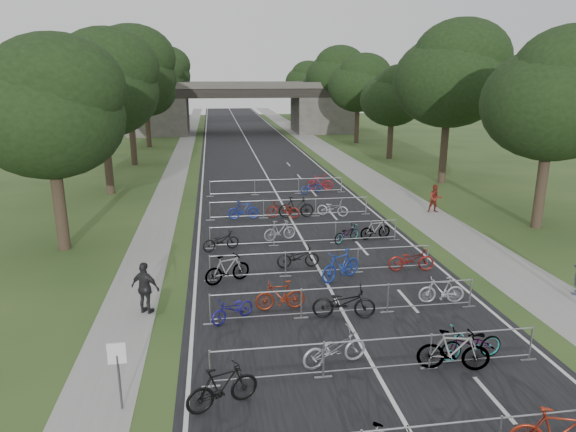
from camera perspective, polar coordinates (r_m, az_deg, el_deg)
The scene contains 50 objects.
road at distance 59.27m, azimuth -4.17°, elevation 7.62°, with size 11.00×140.00×0.01m, color black.
sidewalk_right at distance 60.38m, azimuth 3.49°, elevation 7.78°, with size 3.00×140.00×0.01m, color gray.
sidewalk_left at distance 59.20m, azimuth -11.48°, elevation 7.35°, with size 2.00×140.00×0.01m, color gray.
lane_markings at distance 59.27m, azimuth -4.17°, elevation 7.62°, with size 0.12×140.00×0.00m, color silver.
overpass_bridge at distance 73.82m, azimuth -5.13°, elevation 11.90°, with size 31.00×8.00×7.05m.
park_sign at distance 13.64m, azimuth -18.39°, elevation -15.32°, with size 0.45×0.06×1.83m.
tree_left_0 at distance 25.54m, azimuth -24.92°, elevation 10.52°, with size 6.72×6.72×10.25m.
tree_right_0 at distance 30.07m, azimuth 27.63°, elevation 11.58°, with size 7.17×7.17×10.93m.
tree_left_1 at distance 37.17m, azimuth -19.93°, elevation 13.41°, with size 7.56×7.56×11.53m.
tree_right_1 at distance 40.43m, azimuth 17.72°, elevation 14.54°, with size 8.18×8.18×12.47m.
tree_left_2 at distance 49.00m, azimuth -17.29°, elevation 14.87°, with size 8.40×8.40×12.81m.
tree_right_2 at distance 51.56m, azimuth 11.66°, elevation 12.81°, with size 6.16×6.16×9.39m.
tree_left_3 at distance 60.92m, azimuth -15.49°, elevation 13.45°, with size 6.72×6.72×10.25m.
tree_right_3 at distance 62.95m, azimuth 7.93°, elevation 14.30°, with size 7.17×7.17×10.93m.
tree_left_4 at distance 72.83m, azimuth -14.42°, elevation 14.41°, with size 7.56×7.56×11.53m.
tree_right_4 at distance 74.55m, azimuth 5.32°, elevation 15.29°, with size 8.18×8.18×12.47m.
tree_left_5 at distance 84.78m, azimuth -13.65°, elevation 15.10°, with size 8.40×8.40×12.81m.
tree_right_5 at distance 86.29m, azimuth 3.37°, elevation 14.05°, with size 6.16×6.16×9.39m.
tree_left_6 at distance 96.76m, azimuth -12.98°, elevation 14.17°, with size 6.72×6.72×10.25m.
tree_right_6 at distance 98.05m, azimuth 1.92°, elevation 14.81°, with size 7.17×7.17×10.93m.
barrier_row_1 at distance 14.93m, azimuth 9.94°, elevation -15.05°, with size 9.70×0.08×1.10m.
barrier_row_2 at distance 17.99m, azimuth 6.36°, elevation -9.36°, with size 9.70×0.08×1.10m.
barrier_row_3 at distance 21.39m, azimuth 3.80°, elevation -5.15°, with size 9.70×0.08×1.10m.
barrier_row_4 at distance 25.10m, azimuth 1.89°, elevation -1.97°, with size 9.70×0.08×1.10m.
barrier_row_5 at distance 29.85m, azimuth 0.19°, elevation 0.88°, with size 9.70×0.08×1.10m.
barrier_row_6 at distance 35.63m, azimuth -1.25°, elevation 3.28°, with size 9.70×0.08×1.10m.
bike_4 at distance 13.52m, azimuth -7.31°, elevation -18.35°, with size 0.54×1.91×1.15m, color black.
bike_5 at distance 15.16m, azimuth 5.19°, elevation -14.45°, with size 0.69×1.99×1.04m, color #9B9CA2.
bike_6 at distance 15.54m, azimuth 17.92°, elevation -14.05°, with size 0.57×2.03×1.22m, color #A0A3A8.
bike_7 at distance 16.24m, azimuth 19.71°, elevation -13.22°, with size 0.69×1.98×1.04m, color #A0A3A8.
bike_8 at distance 17.65m, azimuth -6.16°, elevation -10.26°, with size 0.58×1.66×0.87m, color navy.
bike_9 at distance 18.30m, azimuth -0.88°, elevation -8.83°, with size 0.51×1.79×1.08m, color maroon.
bike_10 at distance 17.81m, azimuth 6.23°, elevation -9.55°, with size 0.75×2.15×1.13m, color black.
bike_11 at distance 19.61m, azimuth 16.69°, elevation -7.91°, with size 0.48×1.68×1.01m, color #A8A7AF.
bike_12 at distance 20.67m, azimuth -6.75°, elevation -5.88°, with size 0.55×1.94×1.16m, color #A0A3A8.
bike_13 at distance 22.13m, azimuth 1.12°, elevation -4.58°, with size 0.64×1.84×0.97m, color black.
bike_14 at distance 20.90m, azimuth 5.87°, elevation -5.49°, with size 0.59×2.07×1.25m, color navy.
bike_15 at distance 22.37m, azimuth 13.51°, elevation -4.72°, with size 0.68×1.95×1.02m, color maroon.
bike_16 at distance 24.45m, azimuth -7.48°, elevation -2.77°, with size 0.63×1.80×0.95m, color black.
bike_17 at distance 25.68m, azimuth -0.91°, elevation -1.63°, with size 0.48×1.71×1.03m, color gray.
bike_18 at distance 25.62m, azimuth 6.53°, elevation -1.96°, with size 0.58×1.67×0.88m, color #A0A3A8.
bike_19 at distance 26.29m, azimuth 9.68°, elevation -1.47°, with size 0.48×1.69×1.01m, color #A0A3A8.
bike_20 at distance 29.57m, azimuth -4.98°, elevation 0.67°, with size 0.51×1.80×1.08m, color navy.
bike_21 at distance 29.70m, azimuth -0.55°, elevation 0.72°, with size 0.67×1.93×1.01m, color maroon.
bike_22 at distance 29.78m, azimuth 0.91°, elevation 0.99°, with size 0.58×2.06×1.24m, color black.
bike_23 at distance 30.24m, azimuth 4.97°, elevation 0.89°, with size 0.64×1.84×0.97m, color #A5A6AD.
bike_26 at distance 35.89m, azimuth 2.64°, elevation 3.23°, with size 0.62×1.76×0.93m, color navy.
bike_27 at distance 37.01m, azimuth 3.59°, elevation 3.74°, with size 0.53×1.86×1.12m, color maroon.
pedestrian_b at distance 32.11m, azimuth 16.04°, elevation 1.86°, with size 0.82×0.64×1.68m, color maroon.
pedestrian_c at distance 18.57m, azimuth -15.57°, elevation -7.74°, with size 1.09×0.45×1.86m, color #252427.
Camera 1 is at (-4.31, -8.56, 8.07)m, focal length 32.00 mm.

